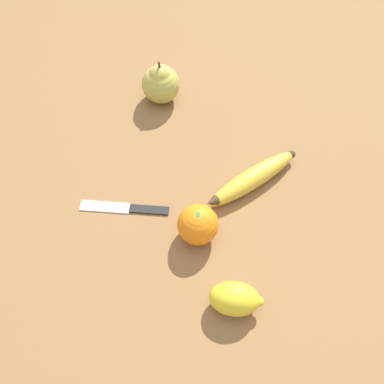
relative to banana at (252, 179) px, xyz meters
The scene contains 6 objects.
ground_plane 0.12m from the banana, 38.96° to the right, with size 3.00×3.00×0.00m, color olive.
banana is the anchor object (origin of this frame).
orange 0.15m from the banana, ahead, with size 0.07×0.07×0.07m.
pear 0.29m from the banana, 105.69° to the right, with size 0.08×0.08×0.10m.
lemon 0.24m from the banana, 25.42° to the left, with size 0.09×0.10×0.05m.
paring_knife 0.24m from the banana, 40.65° to the right, with size 0.10×0.15×0.01m.
Camera 1 is at (0.35, 0.27, 0.70)m, focal length 42.00 mm.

